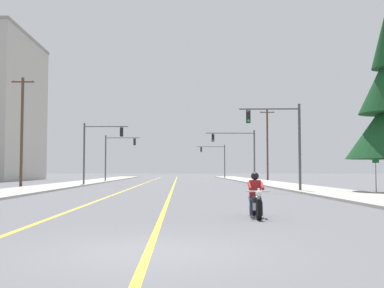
{
  "coord_description": "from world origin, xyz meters",
  "views": [
    {
      "loc": [
        0.59,
        -8.7,
        1.52
      ],
      "look_at": [
        1.22,
        14.59,
        2.85
      ],
      "focal_mm": 43.04,
      "sensor_mm": 36.0,
      "label": 1
    }
  ],
  "objects_px": {
    "traffic_signal_near_left": "(97,144)",
    "utility_pole_left_near": "(22,130)",
    "utility_pole_right_far": "(267,144)",
    "traffic_signal_far_right": "(217,156)",
    "motorcycle_with_rider": "(256,199)",
    "traffic_signal_mid_left": "(115,151)",
    "street_sign": "(376,171)",
    "traffic_signal_near_right": "(282,134)",
    "traffic_signal_mid_right": "(240,148)"
  },
  "relations": [
    {
      "from": "traffic_signal_far_right",
      "to": "street_sign",
      "type": "xyz_separation_m",
      "value": [
        5.91,
        -54.79,
        -2.62
      ]
    },
    {
      "from": "utility_pole_left_near",
      "to": "utility_pole_right_far",
      "type": "distance_m",
      "value": 36.84
    },
    {
      "from": "traffic_signal_near_right",
      "to": "traffic_signal_near_left",
      "type": "height_order",
      "value": "same"
    },
    {
      "from": "traffic_signal_far_right",
      "to": "traffic_signal_mid_right",
      "type": "bearing_deg",
      "value": -89.58
    },
    {
      "from": "motorcycle_with_rider",
      "to": "utility_pole_right_far",
      "type": "xyz_separation_m",
      "value": [
        10.5,
        52.54,
        4.87
      ]
    },
    {
      "from": "traffic_signal_far_right",
      "to": "traffic_signal_near_left",
      "type": "bearing_deg",
      "value": -111.21
    },
    {
      "from": "traffic_signal_mid_left",
      "to": "motorcycle_with_rider",
      "type": "bearing_deg",
      "value": -76.7
    },
    {
      "from": "traffic_signal_mid_left",
      "to": "street_sign",
      "type": "bearing_deg",
      "value": -56.37
    },
    {
      "from": "traffic_signal_mid_right",
      "to": "street_sign",
      "type": "bearing_deg",
      "value": -76.58
    },
    {
      "from": "motorcycle_with_rider",
      "to": "traffic_signal_mid_left",
      "type": "height_order",
      "value": "traffic_signal_mid_left"
    },
    {
      "from": "traffic_signal_near_right",
      "to": "utility_pole_right_far",
      "type": "bearing_deg",
      "value": 80.78
    },
    {
      "from": "utility_pole_right_far",
      "to": "street_sign",
      "type": "relative_size",
      "value": 4.37
    },
    {
      "from": "traffic_signal_near_left",
      "to": "traffic_signal_far_right",
      "type": "height_order",
      "value": "same"
    },
    {
      "from": "traffic_signal_near_right",
      "to": "utility_pole_left_near",
      "type": "distance_m",
      "value": 24.59
    },
    {
      "from": "traffic_signal_near_left",
      "to": "traffic_signal_mid_left",
      "type": "relative_size",
      "value": 1.0
    },
    {
      "from": "utility_pole_left_near",
      "to": "utility_pole_right_far",
      "type": "bearing_deg",
      "value": 41.3
    },
    {
      "from": "traffic_signal_mid_right",
      "to": "utility_pole_left_near",
      "type": "xyz_separation_m",
      "value": [
        -21.75,
        -10.21,
        1.15
      ]
    },
    {
      "from": "utility_pole_left_near",
      "to": "street_sign",
      "type": "xyz_separation_m",
      "value": [
        27.43,
        -13.6,
        -3.81
      ]
    },
    {
      "from": "street_sign",
      "to": "utility_pole_left_near",
      "type": "bearing_deg",
      "value": 153.63
    },
    {
      "from": "traffic_signal_near_left",
      "to": "traffic_signal_mid_right",
      "type": "distance_m",
      "value": 17.06
    },
    {
      "from": "traffic_signal_near_right",
      "to": "traffic_signal_near_left",
      "type": "bearing_deg",
      "value": 138.66
    },
    {
      "from": "traffic_signal_near_left",
      "to": "utility_pole_left_near",
      "type": "distance_m",
      "value": 7.09
    },
    {
      "from": "traffic_signal_near_right",
      "to": "traffic_signal_mid_right",
      "type": "height_order",
      "value": "same"
    },
    {
      "from": "motorcycle_with_rider",
      "to": "utility_pole_left_near",
      "type": "relative_size",
      "value": 0.22
    },
    {
      "from": "utility_pole_left_near",
      "to": "street_sign",
      "type": "distance_m",
      "value": 30.85
    },
    {
      "from": "street_sign",
      "to": "utility_pole_right_far",
      "type": "bearing_deg",
      "value": 89.62
    },
    {
      "from": "motorcycle_with_rider",
      "to": "traffic_signal_mid_right",
      "type": "relative_size",
      "value": 0.35
    },
    {
      "from": "traffic_signal_near_left",
      "to": "traffic_signal_mid_right",
      "type": "xyz_separation_m",
      "value": [
        15.23,
        7.68,
        0.08
      ]
    },
    {
      "from": "motorcycle_with_rider",
      "to": "traffic_signal_far_right",
      "type": "relative_size",
      "value": 0.35
    },
    {
      "from": "traffic_signal_far_right",
      "to": "utility_pole_left_near",
      "type": "bearing_deg",
      "value": -117.58
    },
    {
      "from": "traffic_signal_near_left",
      "to": "utility_pole_left_near",
      "type": "relative_size",
      "value": 0.61
    },
    {
      "from": "street_sign",
      "to": "traffic_signal_near_right",
      "type": "bearing_deg",
      "value": 155.05
    },
    {
      "from": "motorcycle_with_rider",
      "to": "traffic_signal_near_left",
      "type": "xyz_separation_m",
      "value": [
        -10.66,
        30.75,
        3.49
      ]
    },
    {
      "from": "traffic_signal_mid_left",
      "to": "traffic_signal_far_right",
      "type": "bearing_deg",
      "value": 56.03
    },
    {
      "from": "traffic_signal_mid_left",
      "to": "traffic_signal_far_right",
      "type": "height_order",
      "value": "same"
    },
    {
      "from": "traffic_signal_near_left",
      "to": "utility_pole_left_near",
      "type": "bearing_deg",
      "value": -158.8
    },
    {
      "from": "utility_pole_left_near",
      "to": "utility_pole_right_far",
      "type": "xyz_separation_m",
      "value": [
        27.68,
        24.31,
        0.15
      ]
    },
    {
      "from": "traffic_signal_near_right",
      "to": "utility_pole_left_near",
      "type": "relative_size",
      "value": 0.61
    },
    {
      "from": "traffic_signal_far_right",
      "to": "motorcycle_with_rider",
      "type": "bearing_deg",
      "value": -93.58
    },
    {
      "from": "traffic_signal_near_left",
      "to": "motorcycle_with_rider",
      "type": "bearing_deg",
      "value": -70.88
    },
    {
      "from": "utility_pole_left_near",
      "to": "utility_pole_right_far",
      "type": "height_order",
      "value": "utility_pole_right_far"
    },
    {
      "from": "traffic_signal_near_left",
      "to": "traffic_signal_mid_right",
      "type": "bearing_deg",
      "value": 26.77
    },
    {
      "from": "traffic_signal_near_left",
      "to": "utility_pole_right_far",
      "type": "relative_size",
      "value": 0.59
    },
    {
      "from": "traffic_signal_near_right",
      "to": "traffic_signal_far_right",
      "type": "height_order",
      "value": "same"
    },
    {
      "from": "traffic_signal_near_left",
      "to": "utility_pole_left_near",
      "type": "xyz_separation_m",
      "value": [
        -6.51,
        -2.53,
        1.23
      ]
    },
    {
      "from": "traffic_signal_far_right",
      "to": "street_sign",
      "type": "distance_m",
      "value": 55.17
    },
    {
      "from": "street_sign",
      "to": "motorcycle_with_rider",
      "type": "bearing_deg",
      "value": -125.03
    },
    {
      "from": "utility_pole_right_far",
      "to": "traffic_signal_near_left",
      "type": "bearing_deg",
      "value": -134.17
    },
    {
      "from": "traffic_signal_mid_left",
      "to": "utility_pole_left_near",
      "type": "relative_size",
      "value": 0.61
    },
    {
      "from": "traffic_signal_near_left",
      "to": "traffic_signal_far_right",
      "type": "xyz_separation_m",
      "value": [
        15.01,
        38.67,
        0.05
      ]
    }
  ]
}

